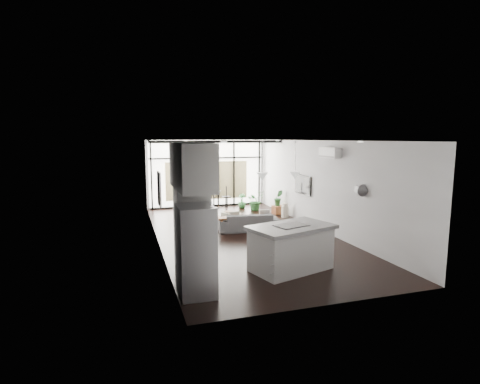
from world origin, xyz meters
TOP-DOWN VIEW (x-y plane):
  - floor at (0.00, 0.00)m, footprint 5.00×10.00m
  - ceiling at (0.00, 0.00)m, footprint 5.00×10.00m
  - wall_left at (-2.50, 0.00)m, footprint 0.02×10.00m
  - wall_right at (2.50, 0.00)m, footprint 0.02×10.00m
  - wall_back at (0.00, 5.00)m, footprint 5.00×0.02m
  - wall_front at (0.00, -5.00)m, footprint 5.00×0.02m
  - glazing at (0.00, 4.88)m, footprint 5.00×0.20m
  - skylight at (0.00, 4.00)m, footprint 4.70×1.90m
  - neighbour_building at (0.00, 4.95)m, footprint 3.50×0.02m
  - island at (0.08, -3.19)m, footprint 2.05×1.56m
  - cooktop at (0.08, -3.19)m, footprint 0.81×0.65m
  - fridge at (-2.13, -3.85)m, footprint 0.64×0.81m
  - appliance_column at (-2.06, -3.05)m, footprint 0.66×0.69m
  - upper_cabinets at (-2.12, -3.50)m, footprint 0.62×1.75m
  - pendant_left at (-0.40, -2.65)m, footprint 0.26×0.26m
  - pendant_right at (0.40, -2.65)m, footprint 0.26×0.26m
  - sofa at (0.31, 0.43)m, footprint 1.93×0.79m
  - console_bench at (0.06, 0.35)m, footprint 1.52×0.43m
  - pouf at (-0.04, 1.46)m, footprint 0.66×0.66m
  - crate at (2.25, 2.60)m, footprint 0.42×0.42m
  - plant_tall at (1.65, 3.53)m, footprint 0.92×0.97m
  - plant_med at (1.26, 4.10)m, footprint 0.55×0.68m
  - plant_crate at (2.25, 2.60)m, footprint 0.46×0.67m
  - milk_can at (2.23, 1.93)m, footprint 0.30×0.30m
  - bistro_set at (0.15, 4.42)m, footprint 1.50×0.67m
  - tv at (2.46, 1.00)m, footprint 0.05×1.10m
  - ac_unit at (2.38, -0.80)m, footprint 0.22×0.90m
  - framed_art at (-2.47, -0.50)m, footprint 0.04×0.70m

SIDE VIEW (x-z plane):
  - floor at x=0.00m, z-range 0.00..0.00m
  - crate at x=2.25m, z-range 0.00..0.31m
  - plant_med at x=1.26m, z-range 0.00..0.33m
  - pouf at x=-0.04m, z-range 0.00..0.42m
  - console_bench at x=0.06m, z-range 0.00..0.48m
  - milk_can at x=2.23m, z-range 0.00..0.52m
  - plant_tall at x=1.65m, z-range 0.00..0.61m
  - bistro_set at x=0.15m, z-range 0.00..0.70m
  - sofa at x=0.31m, z-range 0.00..0.73m
  - plant_crate at x=2.25m, z-range 0.31..0.58m
  - island at x=0.08m, z-range 0.00..0.99m
  - fridge at x=-2.13m, z-range 0.00..1.66m
  - cooktop at x=0.08m, z-range 0.99..1.00m
  - neighbour_building at x=0.00m, z-range 0.30..1.90m
  - appliance_column at x=-2.06m, z-range 0.00..2.56m
  - tv at x=2.46m, z-range 0.98..1.62m
  - wall_left at x=-2.50m, z-range 0.00..2.80m
  - wall_right at x=2.50m, z-range 0.00..2.80m
  - wall_back at x=0.00m, z-range 0.00..2.80m
  - wall_front at x=0.00m, z-range 0.00..2.80m
  - glazing at x=0.00m, z-range 0.00..2.80m
  - framed_art at x=-2.47m, z-range 1.10..2.00m
  - pendant_left at x=-0.40m, z-range 1.93..2.11m
  - pendant_right at x=0.40m, z-range 1.93..2.11m
  - upper_cabinets at x=-2.12m, z-range 1.92..2.78m
  - ac_unit at x=2.38m, z-range 2.30..2.60m
  - skylight at x=0.00m, z-range 2.74..2.80m
  - ceiling at x=0.00m, z-range 2.80..2.80m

